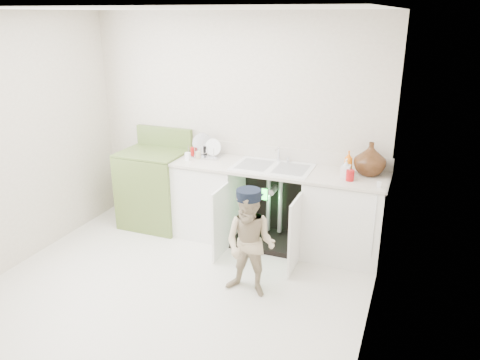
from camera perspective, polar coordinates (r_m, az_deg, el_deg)
name	(u,v)px	position (r m, az deg, el deg)	size (l,w,h in m)	color
ground	(177,287)	(4.62, -7.65, -12.75)	(3.50, 3.50, 0.00)	beige
room_shell	(171,162)	(4.10, -8.44, 2.18)	(6.00, 5.50, 1.26)	beige
counter_run	(275,204)	(5.19, 4.28, -2.91)	(2.44, 1.02, 1.24)	white
avocado_stove	(155,187)	(5.76, -10.29, -0.86)	(0.75, 0.65, 1.16)	#587031
repair_worker	(250,243)	(4.25, 1.25, -7.72)	(0.51, 0.91, 1.02)	tan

